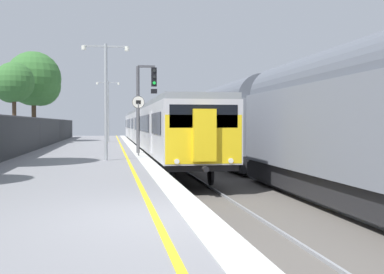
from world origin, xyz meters
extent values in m
cube|color=gray|center=(-2.50, 0.00, -0.50)|extent=(6.40, 110.00, 1.00)
cube|color=silver|center=(0.40, 0.00, 0.01)|extent=(0.60, 110.00, 0.01)
cube|color=yellow|center=(-0.35, 0.00, 0.01)|extent=(0.12, 110.00, 0.01)
cube|color=gray|center=(1.38, 0.00, -0.96)|extent=(0.07, 110.00, 0.08)
cube|color=gray|center=(2.82, 0.00, -0.96)|extent=(0.07, 110.00, 0.08)
cube|color=#B7B7BC|center=(2.10, 18.68, 1.27)|extent=(2.80, 20.70, 2.30)
cube|color=black|center=(2.10, 18.68, -0.01)|extent=(2.64, 20.10, 0.25)
cube|color=gray|center=(2.10, 18.68, 2.54)|extent=(2.68, 20.70, 0.24)
cube|color=black|center=(0.69, 18.68, 1.57)|extent=(0.02, 19.10, 0.84)
cube|color=silver|center=(0.69, 13.50, 1.17)|extent=(0.03, 1.10, 1.90)
cube|color=silver|center=(0.69, 23.85, 1.17)|extent=(0.03, 1.10, 1.90)
cylinder|color=black|center=(1.32, 10.92, -0.50)|extent=(0.12, 0.84, 0.84)
cylinder|color=black|center=(2.88, 10.92, -0.50)|extent=(0.12, 0.84, 0.84)
cylinder|color=black|center=(1.32, 26.43, -0.50)|extent=(0.12, 0.84, 0.84)
cylinder|color=black|center=(2.88, 26.43, -0.50)|extent=(0.12, 0.84, 0.84)
cube|color=#B7B7BC|center=(2.10, 39.98, 1.27)|extent=(2.80, 20.70, 2.30)
cube|color=black|center=(2.10, 39.98, -0.01)|extent=(2.64, 20.10, 0.25)
cube|color=gray|center=(2.10, 39.98, 2.54)|extent=(2.68, 20.70, 0.24)
cube|color=black|center=(0.69, 39.98, 1.57)|extent=(0.02, 19.10, 0.84)
cube|color=silver|center=(0.69, 34.80, 1.17)|extent=(0.03, 1.10, 1.90)
cube|color=silver|center=(0.69, 45.15, 1.17)|extent=(0.03, 1.10, 1.90)
cylinder|color=black|center=(1.32, 32.23, -0.50)|extent=(0.12, 0.84, 0.84)
cylinder|color=black|center=(2.88, 32.23, -0.50)|extent=(0.12, 0.84, 0.84)
cylinder|color=black|center=(1.32, 47.73, -0.50)|extent=(0.12, 0.84, 0.84)
cylinder|color=black|center=(2.88, 47.73, -0.50)|extent=(0.12, 0.84, 0.84)
cube|color=yellow|center=(2.10, 8.36, 1.02)|extent=(2.70, 0.10, 1.70)
cube|color=black|center=(2.10, 8.35, 1.82)|extent=(2.40, 0.08, 0.80)
cube|color=yellow|center=(2.10, 8.22, 1.17)|extent=(0.80, 0.24, 1.80)
cylinder|color=white|center=(1.15, 8.30, 0.27)|extent=(0.18, 0.06, 0.18)
cylinder|color=white|center=(3.05, 8.30, 0.27)|extent=(0.18, 0.06, 0.18)
cylinder|color=black|center=(2.10, 8.07, 0.02)|extent=(0.20, 0.35, 0.20)
cube|color=black|center=(2.10, 39.98, 2.79)|extent=(0.60, 0.90, 0.20)
cube|color=#232326|center=(6.10, 5.78, -0.38)|extent=(2.30, 14.19, 0.79)
cube|color=slate|center=(6.10, 5.78, 1.40)|extent=(2.60, 13.39, 2.77)
cylinder|color=#515660|center=(6.10, 5.78, 2.79)|extent=(2.39, 12.99, 2.39)
cylinder|color=black|center=(5.32, 10.88, -0.50)|extent=(0.12, 0.84, 0.84)
cylinder|color=black|center=(6.88, 10.88, -0.50)|extent=(0.12, 0.84, 0.84)
cube|color=#232326|center=(6.10, 20.77, -0.38)|extent=(2.30, 14.19, 0.79)
cube|color=slate|center=(6.10, 20.77, 1.40)|extent=(2.60, 13.39, 2.77)
cylinder|color=#515660|center=(6.10, 20.77, 2.79)|extent=(2.39, 12.99, 2.39)
cylinder|color=black|center=(5.32, 15.68, -0.50)|extent=(0.12, 0.84, 0.84)
cylinder|color=black|center=(6.88, 15.68, -0.50)|extent=(0.12, 0.84, 0.84)
cylinder|color=black|center=(5.32, 25.87, -0.50)|extent=(0.12, 0.84, 0.84)
cylinder|color=black|center=(6.88, 25.87, -0.50)|extent=(0.12, 0.84, 0.84)
cube|color=#232326|center=(6.10, 35.76, -0.38)|extent=(2.30, 14.19, 0.79)
cube|color=slate|center=(6.10, 35.76, 1.40)|extent=(2.60, 13.39, 2.77)
cylinder|color=#515660|center=(6.10, 35.76, 2.79)|extent=(2.39, 12.99, 2.39)
cylinder|color=black|center=(5.32, 30.67, -0.50)|extent=(0.12, 0.84, 0.84)
cylinder|color=black|center=(6.88, 30.67, -0.50)|extent=(0.12, 0.84, 0.84)
cylinder|color=black|center=(5.32, 40.86, -0.50)|extent=(0.12, 0.84, 0.84)
cylinder|color=black|center=(6.88, 40.86, -0.50)|extent=(0.12, 0.84, 0.84)
cube|color=#232326|center=(6.10, 50.75, -0.38)|extent=(2.30, 14.19, 0.79)
cube|color=slate|center=(6.10, 50.75, 1.40)|extent=(2.60, 13.39, 2.77)
cylinder|color=#515660|center=(6.10, 50.75, 2.79)|extent=(2.39, 12.99, 2.39)
cylinder|color=black|center=(5.32, 45.66, -0.50)|extent=(0.12, 0.84, 0.84)
cylinder|color=black|center=(6.88, 45.66, -0.50)|extent=(0.12, 0.84, 0.84)
cylinder|color=black|center=(5.32, 55.85, -0.50)|extent=(0.12, 0.84, 0.84)
cylinder|color=black|center=(6.88, 55.85, -0.50)|extent=(0.12, 0.84, 0.84)
cylinder|color=#47474C|center=(0.35, 17.60, 2.29)|extent=(0.18, 0.18, 4.58)
cube|color=#47474C|center=(0.80, 17.60, 4.58)|extent=(0.90, 0.12, 0.12)
cube|color=black|center=(1.20, 17.60, 4.03)|extent=(0.28, 0.20, 1.00)
cylinder|color=black|center=(1.20, 17.48, 4.35)|extent=(0.16, 0.04, 0.16)
cylinder|color=black|center=(1.20, 17.48, 4.03)|extent=(0.16, 0.04, 0.16)
cylinder|color=#19D83F|center=(1.20, 17.48, 3.71)|extent=(0.16, 0.04, 0.16)
cube|color=black|center=(1.20, 17.60, 3.28)|extent=(0.32, 0.16, 0.24)
cylinder|color=#59595B|center=(0.25, 15.46, 1.27)|extent=(0.08, 0.08, 2.54)
cylinder|color=black|center=(0.25, 15.46, 2.60)|extent=(0.59, 0.02, 0.59)
cylinder|color=silver|center=(0.25, 15.45, 2.60)|extent=(0.56, 0.02, 0.56)
cube|color=black|center=(0.25, 15.43, 2.60)|extent=(0.24, 0.01, 0.18)
cylinder|color=#93999E|center=(-1.27, 12.80, 2.47)|extent=(0.14, 0.14, 4.93)
cube|color=#93999E|center=(-0.82, 12.80, 4.83)|extent=(0.90, 0.08, 0.08)
cylinder|color=silver|center=(-0.37, 12.80, 4.75)|extent=(0.20, 0.20, 0.18)
cube|color=#93999E|center=(-1.72, 12.80, 4.83)|extent=(0.90, 0.08, 0.08)
cylinder|color=silver|center=(-2.17, 12.80, 4.75)|extent=(0.20, 0.20, 0.18)
cylinder|color=#93999E|center=(-1.27, 33.95, 2.58)|extent=(0.14, 0.14, 5.16)
cube|color=#93999E|center=(-0.82, 33.95, 5.06)|extent=(0.90, 0.08, 0.08)
cylinder|color=silver|center=(-0.37, 33.95, 4.98)|extent=(0.20, 0.20, 0.18)
cube|color=#93999E|center=(-1.72, 33.95, 5.06)|extent=(0.90, 0.08, 0.08)
cylinder|color=silver|center=(-2.17, 33.95, 4.98)|extent=(0.20, 0.20, 0.18)
cylinder|color=#38383D|center=(-5.45, 23.38, 0.95)|extent=(0.07, 0.07, 1.90)
cylinder|color=#38383D|center=(-5.45, 35.06, 0.95)|extent=(0.07, 0.07, 1.90)
cylinder|color=#38383D|center=(-5.45, 46.75, 0.95)|extent=(0.07, 0.07, 1.90)
cylinder|color=#473323|center=(-7.53, 34.98, 2.06)|extent=(0.38, 0.38, 4.11)
sphere|color=#33662D|center=(-7.53, 34.98, 5.39)|extent=(4.63, 4.63, 4.63)
sphere|color=#33662D|center=(-7.01, 35.18, 4.81)|extent=(3.47, 3.47, 3.47)
cylinder|color=#473323|center=(-8.26, 30.34, 1.93)|extent=(0.30, 0.30, 3.87)
sphere|color=#33662D|center=(-8.26, 30.34, 4.70)|extent=(3.02, 3.02, 3.02)
sphere|color=#33662D|center=(-8.60, 30.73, 4.32)|extent=(2.35, 2.35, 2.35)
camera|label=1|loc=(-1.08, -8.10, 1.57)|focal=45.39mm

